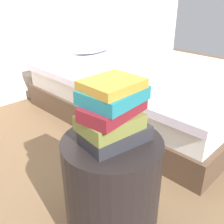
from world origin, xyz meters
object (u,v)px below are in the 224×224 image
at_px(book_olive, 110,122).
at_px(book_teal, 114,95).
at_px(book_charcoal, 115,135).
at_px(side_table, 112,192).
at_px(book_maroon, 114,109).
at_px(book_ochre, 112,84).
at_px(bed, 146,88).

xyz_separation_m(book_olive, book_teal, (0.02, -0.00, 0.11)).
bearing_deg(book_charcoal, book_teal, 116.51).
bearing_deg(book_olive, side_table, -0.35).
relative_size(side_table, book_maroon, 2.05).
distance_m(side_table, book_teal, 0.50).
relative_size(side_table, book_ochre, 2.58).
relative_size(bed, book_ochre, 9.17).
distance_m(side_table, book_ochre, 0.54).
relative_size(side_table, book_olive, 2.31).
bearing_deg(side_table, book_ochre, 7.30).
relative_size(book_olive, book_teal, 1.02).
bearing_deg(book_teal, book_maroon, -130.99).
bearing_deg(book_teal, side_table, 152.41).
height_order(book_olive, book_ochre, book_ochre).
relative_size(book_charcoal, book_teal, 1.14).
bearing_deg(book_ochre, book_teal, -38.05).
distance_m(book_charcoal, book_olive, 0.07).
bearing_deg(book_olive, book_charcoal, -25.74).
relative_size(book_maroon, book_ochre, 1.26).
xyz_separation_m(side_table, book_charcoal, (0.01, -0.01, 0.32)).
bearing_deg(book_teal, book_charcoal, -77.95).
bearing_deg(book_maroon, side_table, 96.84).
relative_size(book_olive, book_ochre, 1.12).
bearing_deg(book_olive, bed, 38.26).
distance_m(book_charcoal, book_ochre, 0.23).
relative_size(bed, book_olive, 8.20).
height_order(side_table, book_maroon, book_maroon).
relative_size(book_teal, book_ochre, 1.10).
xyz_separation_m(book_olive, book_maroon, (0.01, -0.01, 0.06)).
xyz_separation_m(bed, book_teal, (-1.30, -0.84, 0.55)).
distance_m(side_table, book_olive, 0.38).
bearing_deg(side_table, bed, 32.66).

